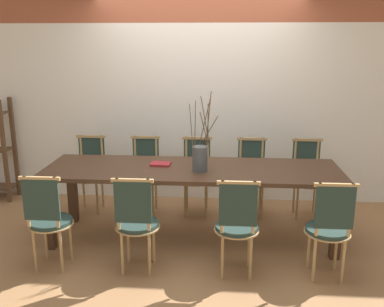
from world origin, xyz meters
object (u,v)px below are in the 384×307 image
at_px(dining_table, 192,176).
at_px(chair_near_center, 237,223).
at_px(book_stack, 161,164).
at_px(vase_centerpiece, 200,157).
at_px(chair_far_center, 196,173).

height_order(dining_table, chair_near_center, chair_near_center).
bearing_deg(book_stack, vase_centerpiece, -22.24).
bearing_deg(dining_table, chair_near_center, -58.42).
height_order(dining_table, vase_centerpiece, vase_centerpiece).
bearing_deg(vase_centerpiece, book_stack, 157.76).
height_order(chair_near_center, chair_far_center, same).
xyz_separation_m(dining_table, chair_near_center, (0.44, -0.71, -0.18)).
relative_size(chair_far_center, vase_centerpiece, 1.15).
height_order(chair_far_center, book_stack, chair_far_center).
height_order(chair_near_center, vase_centerpiece, vase_centerpiece).
relative_size(dining_table, book_stack, 14.11).
bearing_deg(dining_table, book_stack, 165.95).
xyz_separation_m(vase_centerpiece, book_stack, (-0.41, 0.17, -0.13)).
relative_size(chair_near_center, chair_far_center, 1.00).
bearing_deg(chair_far_center, dining_table, 89.90).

